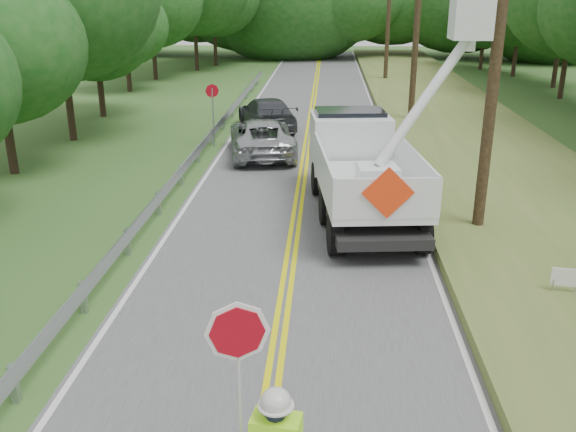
{
  "coord_description": "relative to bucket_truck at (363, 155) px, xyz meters",
  "views": [
    {
      "loc": [
        0.83,
        -7.2,
        6.3
      ],
      "look_at": [
        0.0,
        6.0,
        1.5
      ],
      "focal_mm": 38.92,
      "sensor_mm": 36.0,
      "label": 1
    }
  ],
  "objects": [
    {
      "name": "guardrail",
      "position": [
        -5.97,
        3.76,
        -1.08
      ],
      "size": [
        0.18,
        48.0,
        0.77
      ],
      "color": "#9EA2A7",
      "rests_on": "ground"
    },
    {
      "name": "tall_grass_verge",
      "position": [
        5.15,
        2.86,
        -1.48
      ],
      "size": [
        7.0,
        96.0,
        0.3
      ],
      "primitive_type": "cube",
      "color": "#50672F",
      "rests_on": "ground"
    },
    {
      "name": "utility_poles",
      "position": [
        3.05,
        5.87,
        3.64
      ],
      "size": [
        1.6,
        43.3,
        10.0
      ],
      "color": "black",
      "rests_on": "ground"
    },
    {
      "name": "bucket_truck",
      "position": [
        0.0,
        0.0,
        0.0
      ],
      "size": [
        4.51,
        7.76,
        7.27
      ],
      "color": "black",
      "rests_on": "road"
    },
    {
      "name": "treeline_left",
      "position": [
        -12.27,
        19.58,
        4.08
      ],
      "size": [
        10.73,
        54.3,
        10.84
      ],
      "color": "#332319",
      "rests_on": "ground"
    },
    {
      "name": "road",
      "position": [
        -1.95,
        2.86,
        -1.62
      ],
      "size": [
        7.2,
        96.0,
        0.03
      ],
      "color": "#505052",
      "rests_on": "ground"
    },
    {
      "name": "suv_silver",
      "position": [
        -3.71,
        6.14,
        -0.88
      ],
      "size": [
        3.27,
        5.6,
        1.46
      ],
      "primitive_type": "imported",
      "rotation": [
        0.0,
        0.0,
        3.31
      ],
      "color": "#A9ACB0",
      "rests_on": "road"
    },
    {
      "name": "stop_sign_permanent",
      "position": [
        -5.88,
        7.42,
        0.15
      ],
      "size": [
        0.54,
        0.2,
        2.65
      ],
      "color": "#9EA2A7",
      "rests_on": "ground"
    },
    {
      "name": "suv_darkgrey",
      "position": [
        -3.97,
        10.99,
        -0.86
      ],
      "size": [
        3.52,
        5.57,
        1.5
      ],
      "primitive_type": "imported",
      "rotation": [
        0.0,
        0.0,
        3.44
      ],
      "color": "#3A3C42",
      "rests_on": "road"
    },
    {
      "name": "yard_sign",
      "position": [
        3.96,
        -6.15,
        -1.03
      ],
      "size": [
        0.57,
        0.12,
        0.83
      ],
      "color": "white",
      "rests_on": "ground"
    }
  ]
}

